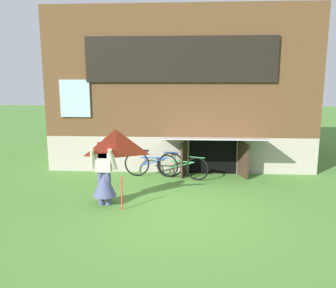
{
  "coord_description": "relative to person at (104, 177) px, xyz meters",
  "views": [
    {
      "loc": [
        0.26,
        -7.04,
        2.78
      ],
      "look_at": [
        -0.25,
        1.28,
        1.21
      ],
      "focal_mm": 36.51,
      "sensor_mm": 36.0,
      "label": 1
    }
  ],
  "objects": [
    {
      "name": "ground_plane",
      "position": [
        1.61,
        -0.19,
        -0.64
      ],
      "size": [
        60.0,
        60.0,
        0.0
      ],
      "primitive_type": "plane",
      "color": "#4C7F33"
    },
    {
      "name": "log_house",
      "position": [
        1.61,
        5.03,
        1.81
      ],
      "size": [
        8.14,
        5.56,
        4.9
      ],
      "color": "#ADA393",
      "rests_on": "ground_plane"
    },
    {
      "name": "person",
      "position": [
        0.0,
        0.0,
        0.0
      ],
      "size": [
        0.61,
        0.52,
        1.54
      ],
      "rotation": [
        0.0,
        0.0,
        0.31
      ],
      "color": "#474C75",
      "rests_on": "ground_plane"
    },
    {
      "name": "kite",
      "position": [
        0.41,
        -0.56,
        0.69
      ],
      "size": [
        1.15,
        1.06,
        1.72
      ],
      "color": "red",
      "rests_on": "ground_plane"
    },
    {
      "name": "bicycle_green",
      "position": [
        1.69,
        2.19,
        -0.3
      ],
      "size": [
        1.49,
        0.53,
        0.71
      ],
      "rotation": [
        0.0,
        0.0,
        -0.32
      ],
      "color": "black",
      "rests_on": "ground_plane"
    },
    {
      "name": "bicycle_blue",
      "position": [
        0.87,
        2.36,
        -0.26
      ],
      "size": [
        1.73,
        0.1,
        0.79
      ],
      "rotation": [
        0.0,
        0.0,
        -0.03
      ],
      "color": "black",
      "rests_on": "ground_plane"
    }
  ]
}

